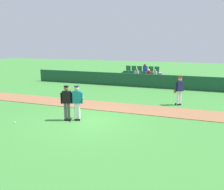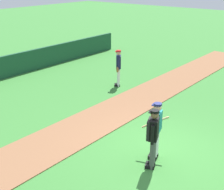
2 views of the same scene
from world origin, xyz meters
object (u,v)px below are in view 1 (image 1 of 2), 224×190
(umpire_home_plate, at_px, (67,101))
(runner_navy_jersey, at_px, (179,90))
(baseball, at_px, (15,122))
(batter_teal_jersey, at_px, (77,102))

(umpire_home_plate, height_order, runner_navy_jersey, same)
(runner_navy_jersey, bearing_deg, baseball, -138.93)
(umpire_home_plate, bearing_deg, baseball, -151.05)
(umpire_home_plate, bearing_deg, runner_navy_jersey, 45.35)
(umpire_home_plate, distance_m, runner_navy_jersey, 7.02)
(baseball, bearing_deg, umpire_home_plate, 28.95)
(batter_teal_jersey, xyz_separation_m, umpire_home_plate, (-0.48, -0.18, 0.03))
(batter_teal_jersey, xyz_separation_m, baseball, (-2.66, -1.38, -0.93))
(runner_navy_jersey, bearing_deg, umpire_home_plate, -134.65)
(baseball, bearing_deg, batter_teal_jersey, 27.50)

